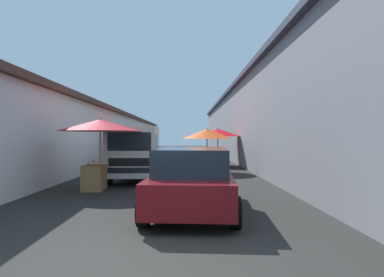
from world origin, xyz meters
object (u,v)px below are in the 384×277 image
(fruit_stall_near_left, at_px, (208,139))
(fruit_stall_near_right, at_px, (99,132))
(fruit_stall_mid_lane, at_px, (218,136))
(delivery_truck, at_px, (136,154))
(fruit_stall_far_right, at_px, (135,135))
(vendor_by_crates, at_px, (137,151))
(plastic_stool, at_px, (184,174))
(hatchback_car, at_px, (193,179))
(parked_scooter, at_px, (134,164))

(fruit_stall_near_left, bearing_deg, fruit_stall_near_right, 141.76)
(fruit_stall_mid_lane, xyz_separation_m, delivery_truck, (-6.59, 3.83, -0.74))
(fruit_stall_far_right, xyz_separation_m, vendor_by_crates, (1.34, 0.13, -0.96))
(delivery_truck, bearing_deg, fruit_stall_far_right, 10.10)
(fruit_stall_far_right, distance_m, delivery_truck, 5.56)
(delivery_truck, relative_size, plastic_stool, 11.35)
(fruit_stall_near_right, distance_m, delivery_truck, 2.17)
(hatchback_car, bearing_deg, fruit_stall_near_right, 45.19)
(hatchback_car, height_order, plastic_stool, hatchback_car)
(fruit_stall_mid_lane, bearing_deg, fruit_stall_near_right, 150.61)
(fruit_stall_far_right, relative_size, delivery_truck, 0.55)
(fruit_stall_near_right, distance_m, vendor_by_crates, 8.61)
(fruit_stall_far_right, xyz_separation_m, parked_scooter, (-2.70, -0.40, -1.37))
(parked_scooter, bearing_deg, plastic_stool, -142.49)
(plastic_stool, bearing_deg, delivery_truck, 76.83)
(fruit_stall_near_left, height_order, fruit_stall_far_right, fruit_stall_far_right)
(delivery_truck, height_order, parked_scooter, delivery_truck)
(fruit_stall_mid_lane, bearing_deg, plastic_stool, 164.19)
(delivery_truck, distance_m, plastic_stool, 2.02)
(delivery_truck, xyz_separation_m, parked_scooter, (2.71, 0.57, -0.59))
(fruit_stall_near_right, height_order, fruit_stall_far_right, fruit_stall_near_right)
(fruit_stall_near_left, bearing_deg, fruit_stall_mid_lane, -14.02)
(fruit_stall_mid_lane, relative_size, hatchback_car, 0.67)
(hatchback_car, distance_m, delivery_truck, 5.21)
(fruit_stall_far_right, bearing_deg, fruit_stall_near_right, -179.39)
(fruit_stall_near_right, xyz_separation_m, fruit_stall_near_left, (4.88, -3.85, -0.24))
(hatchback_car, relative_size, parked_scooter, 2.41)
(delivery_truck, relative_size, parked_scooter, 2.95)
(fruit_stall_far_right, relative_size, hatchback_car, 0.67)
(plastic_stool, bearing_deg, fruit_stall_far_right, 25.66)
(fruit_stall_near_left, bearing_deg, hatchback_car, 173.74)
(fruit_stall_near_right, xyz_separation_m, delivery_truck, (1.79, -0.89, -0.83))
(parked_scooter, height_order, plastic_stool, parked_scooter)
(fruit_stall_near_left, xyz_separation_m, fruit_stall_far_right, (2.33, 3.92, 0.20))
(fruit_stall_near_right, relative_size, parked_scooter, 1.58)
(fruit_stall_mid_lane, distance_m, vendor_by_crates, 5.01)
(fruit_stall_far_right, bearing_deg, parked_scooter, -171.66)
(fruit_stall_near_left, height_order, parked_scooter, fruit_stall_near_left)
(fruit_stall_mid_lane, distance_m, fruit_stall_near_right, 9.62)
(fruit_stall_mid_lane, xyz_separation_m, fruit_stall_near_right, (-8.38, 4.72, 0.09))
(fruit_stall_mid_lane, distance_m, hatchback_car, 11.52)
(fruit_stall_near_right, xyz_separation_m, hatchback_car, (-2.97, -2.99, -1.13))
(hatchback_car, height_order, parked_scooter, hatchback_car)
(hatchback_car, bearing_deg, fruit_stall_near_left, -6.26)
(fruit_stall_near_right, distance_m, fruit_stall_near_left, 6.22)
(hatchback_car, xyz_separation_m, vendor_by_crates, (11.52, 3.19, 0.12))
(fruit_stall_far_right, xyz_separation_m, delivery_truck, (-5.42, -0.96, -0.78))
(plastic_stool, bearing_deg, hatchback_car, -176.66)
(plastic_stool, bearing_deg, fruit_stall_near_left, -17.55)
(fruit_stall_mid_lane, distance_m, parked_scooter, 6.01)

